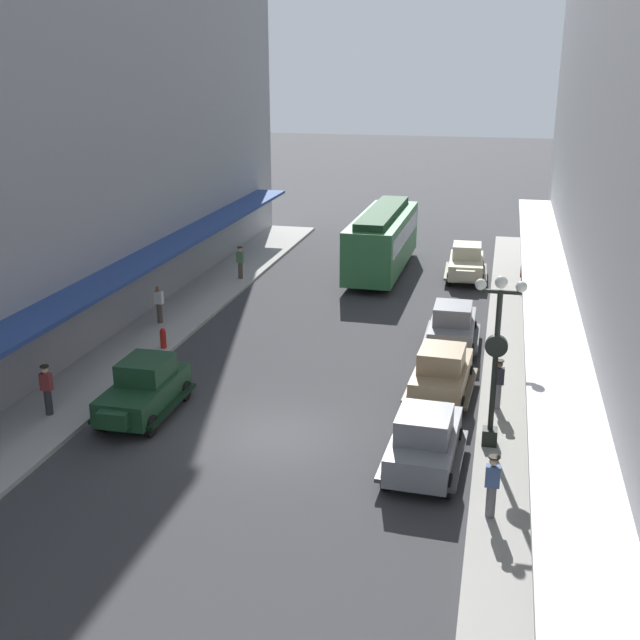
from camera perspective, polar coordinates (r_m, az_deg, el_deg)
name	(u,v)px	position (r m, az deg, el deg)	size (l,w,h in m)	color
ground_plane	(275,436)	(24.34, -3.27, -8.40)	(200.00, 200.00, 0.00)	#38383A
sidewalk_left	(55,410)	(27.23, -18.69, -6.20)	(3.00, 60.00, 0.15)	#A8A59E
sidewalk_right	(527,461)	(23.51, 14.84, -9.86)	(3.00, 60.00, 0.15)	#A8A59E
parked_car_0	(452,325)	(31.59, 9.60, -0.34)	(2.17, 4.27, 1.84)	slate
parked_car_1	(144,387)	(25.93, -12.66, -4.80)	(2.14, 4.26, 1.84)	#193D23
parked_car_2	(442,371)	(26.89, 8.84, -3.70)	(2.31, 4.32, 1.84)	#997F5B
parked_car_3	(466,262)	(41.62, 10.58, 4.17)	(2.26, 4.30, 1.84)	beige
parked_car_4	(425,439)	(22.23, 7.61, -8.56)	(2.27, 4.31, 1.84)	slate
streetcar	(382,238)	(42.19, 4.54, 5.96)	(2.65, 9.64, 3.46)	#33723F
lamp_post_with_clock	(496,355)	(22.88, 12.65, -2.47)	(1.42, 0.44, 5.16)	black
fire_hydrant	(163,338)	(31.43, -11.34, -1.29)	(0.24, 0.24, 0.82)	#B21E19
pedestrian_0	(498,383)	(26.07, 12.81, -4.51)	(0.36, 0.28, 1.67)	slate
pedestrian_1	(240,262)	(40.77, -5.82, 4.20)	(0.36, 0.28, 1.67)	#4C4238
pedestrian_2	(492,486)	(20.14, 12.39, -11.68)	(0.36, 0.28, 1.67)	slate
pedestrian_3	(47,389)	(26.44, -19.23, -4.79)	(0.36, 0.28, 1.67)	#2D2D33
pedestrian_4	(524,277)	(39.03, 14.59, 3.05)	(0.36, 0.28, 1.67)	slate
pedestrian_5	(159,304)	(34.35, -11.61, 1.15)	(0.36, 0.24, 1.64)	#4C4238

